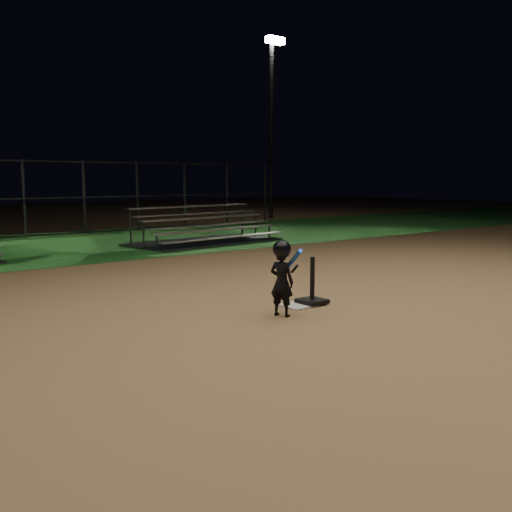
# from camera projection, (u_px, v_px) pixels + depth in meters

# --- Properties ---
(ground) EXTENTS (80.00, 80.00, 0.00)m
(ground) POSITION_uv_depth(u_px,v_px,m) (298.00, 306.00, 8.61)
(ground) COLOR olive
(ground) RESTS_ON ground
(grass_strip) EXTENTS (60.00, 8.00, 0.01)m
(grass_strip) POSITION_uv_depth(u_px,v_px,m) (59.00, 245.00, 16.38)
(grass_strip) COLOR #1A511A
(grass_strip) RESTS_ON ground
(home_plate) EXTENTS (0.45, 0.45, 0.02)m
(home_plate) POSITION_uv_depth(u_px,v_px,m) (298.00, 305.00, 8.61)
(home_plate) COLOR beige
(home_plate) RESTS_ON ground
(batting_tee) EXTENTS (0.38, 0.38, 0.70)m
(batting_tee) POSITION_uv_depth(u_px,v_px,m) (312.00, 295.00, 8.71)
(batting_tee) COLOR black
(batting_tee) RESTS_ON home_plate
(child_batter) EXTENTS (0.42, 0.62, 1.06)m
(child_batter) POSITION_uv_depth(u_px,v_px,m) (282.00, 276.00, 7.92)
(child_batter) COLOR black
(child_batter) RESTS_ON ground
(bleacher_right) EXTENTS (4.66, 2.67, 1.09)m
(bleacher_right) POSITION_uv_depth(u_px,v_px,m) (205.00, 236.00, 16.96)
(bleacher_right) COLOR silver
(bleacher_right) RESTS_ON ground
(backstop_fence) EXTENTS (20.08, 0.08, 2.50)m
(backstop_fence) POSITION_uv_depth(u_px,v_px,m) (24.00, 199.00, 18.54)
(backstop_fence) COLOR #38383D
(backstop_fence) RESTS_ON ground
(light_pole_right) EXTENTS (0.90, 0.53, 8.30)m
(light_pole_right) POSITION_uv_depth(u_px,v_px,m) (272.00, 112.00, 26.95)
(light_pole_right) COLOR #2D2D30
(light_pole_right) RESTS_ON ground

